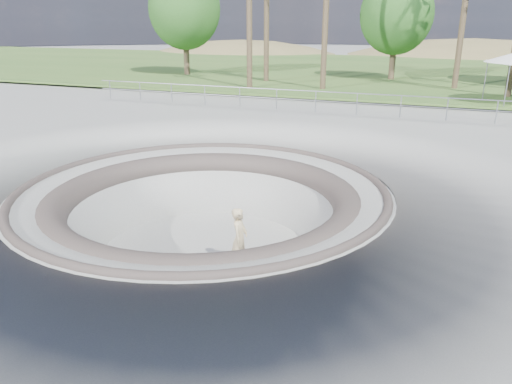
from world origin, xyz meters
The scene contains 9 objects.
ground centered at (0.00, 0.00, 0.00)m, with size 180.00×180.00×0.00m, color #A3A39E.
skate_bowl centered at (0.00, 0.00, -1.83)m, with size 14.00×14.00×4.10m.
grass_strip centered at (0.00, 34.00, 0.22)m, with size 180.00×36.00×0.12m.
distant_hills centered at (3.78, 57.17, -7.02)m, with size 103.20×45.00×28.60m.
safety_railing centered at (0.00, 12.00, 0.69)m, with size 25.00×0.06×1.03m.
skateboard centered at (1.41, -0.73, -1.83)m, with size 0.89×0.41×0.09m.
skater centered at (1.41, -0.73, -0.97)m, with size 0.62×0.40×1.69m, color #D5BB8A.
bushy_tree_left centered at (-13.88, 24.41, 5.21)m, with size 5.64×5.13×8.13m.
bushy_tree_mid centered at (1.77, 26.93, 4.77)m, with size 5.15×4.68×7.43m.
Camera 1 is at (6.13, -11.64, 4.44)m, focal length 35.00 mm.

